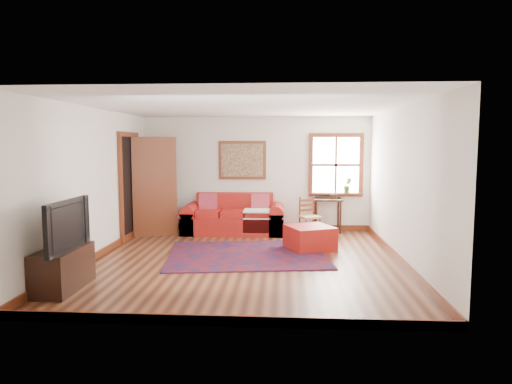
# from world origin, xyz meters

# --- Properties ---
(ground) EXTENTS (5.50, 5.50, 0.00)m
(ground) POSITION_xyz_m (0.00, 0.00, 0.00)
(ground) COLOR #3B1A10
(ground) RESTS_ON ground
(room_envelope) EXTENTS (5.04, 5.54, 2.52)m
(room_envelope) POSITION_xyz_m (0.00, 0.02, 1.65)
(room_envelope) COLOR silver
(room_envelope) RESTS_ON ground
(window) EXTENTS (1.18, 0.20, 1.38)m
(window) POSITION_xyz_m (1.78, 2.70, 1.31)
(window) COLOR white
(window) RESTS_ON ground
(doorway) EXTENTS (0.89, 1.08, 2.14)m
(doorway) POSITION_xyz_m (-2.21, 1.78, 1.07)
(doorway) COLOR black
(doorway) RESTS_ON ground
(framed_artwork) EXTENTS (1.05, 0.07, 0.85)m
(framed_artwork) POSITION_xyz_m (-0.30, 2.71, 1.55)
(framed_artwork) COLOR maroon
(framed_artwork) RESTS_ON ground
(persian_rug) EXTENTS (2.92, 2.47, 0.02)m
(persian_rug) POSITION_xyz_m (-0.01, 0.36, 0.01)
(persian_rug) COLOR #580C10
(persian_rug) RESTS_ON ground
(red_leather_sofa) EXTENTS (2.15, 0.89, 0.84)m
(red_leather_sofa) POSITION_xyz_m (-0.45, 2.33, 0.28)
(red_leather_sofa) COLOR maroon
(red_leather_sofa) RESTS_ON ground
(red_ottoman) EXTENTS (0.98, 0.98, 0.43)m
(red_ottoman) POSITION_xyz_m (1.10, 0.87, 0.21)
(red_ottoman) COLOR maroon
(red_ottoman) RESTS_ON ground
(side_table) EXTENTS (0.61, 0.46, 0.73)m
(side_table) POSITION_xyz_m (1.57, 2.53, 0.61)
(side_table) COLOR black
(side_table) RESTS_ON ground
(ladder_back_chair) EXTENTS (0.49, 0.48, 0.81)m
(ladder_back_chair) POSITION_xyz_m (1.14, 2.11, 0.43)
(ladder_back_chair) COLOR tan
(ladder_back_chair) RESTS_ON ground
(media_cabinet) EXTENTS (0.45, 0.99, 0.55)m
(media_cabinet) POSITION_xyz_m (-2.26, -1.64, 0.27)
(media_cabinet) COLOR black
(media_cabinet) RESTS_ON ground
(television) EXTENTS (0.15, 1.13, 0.65)m
(television) POSITION_xyz_m (-2.24, -1.72, 0.87)
(television) COLOR black
(television) RESTS_ON media_cabinet
(candle_hurricane) EXTENTS (0.12, 0.12, 0.18)m
(candle_hurricane) POSITION_xyz_m (-2.21, -1.23, 0.63)
(candle_hurricane) COLOR silver
(candle_hurricane) RESTS_ON media_cabinet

